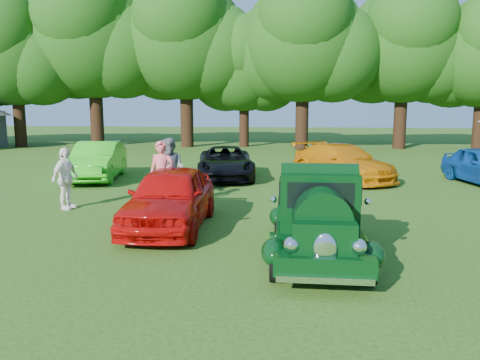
# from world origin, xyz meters

# --- Properties ---
(ground) EXTENTS (120.00, 120.00, 0.00)m
(ground) POSITION_xyz_m (0.00, 0.00, 0.00)
(ground) COLOR #214710
(ground) RESTS_ON ground
(hero_pickup) EXTENTS (1.99, 4.28, 1.67)m
(hero_pickup) POSITION_xyz_m (1.17, -0.48, 0.73)
(hero_pickup) COLOR black
(hero_pickup) RESTS_ON ground
(red_convertible) EXTENTS (1.85, 4.35, 1.47)m
(red_convertible) POSITION_xyz_m (-2.19, 1.35, 0.73)
(red_convertible) COLOR #B50907
(red_convertible) RESTS_ON ground
(back_car_lime) EXTENTS (2.43, 4.79, 1.51)m
(back_car_lime) POSITION_xyz_m (-6.97, 8.42, 0.75)
(back_car_lime) COLOR green
(back_car_lime) RESTS_ON ground
(back_car_black) EXTENTS (2.87, 4.95, 1.30)m
(back_car_black) POSITION_xyz_m (-1.95, 9.23, 0.65)
(back_car_black) COLOR black
(back_car_black) RESTS_ON ground
(back_car_orange) EXTENTS (4.35, 5.21, 1.43)m
(back_car_orange) POSITION_xyz_m (2.70, 9.28, 0.71)
(back_car_orange) COLOR #C96E07
(back_car_orange) RESTS_ON ground
(spectator_pink) EXTENTS (0.72, 0.49, 1.93)m
(spectator_pink) POSITION_xyz_m (-2.98, 3.47, 0.97)
(spectator_pink) COLOR #D6585E
(spectator_pink) RESTS_ON ground
(spectator_grey) EXTENTS (1.10, 0.96, 1.92)m
(spectator_grey) POSITION_xyz_m (-3.07, 4.82, 0.96)
(spectator_grey) COLOR slate
(spectator_grey) RESTS_ON ground
(spectator_white) EXTENTS (0.62, 1.09, 1.75)m
(spectator_white) POSITION_xyz_m (-5.65, 3.05, 0.87)
(spectator_white) COLOR white
(spectator_white) RESTS_ON ground
(tree_line) EXTENTS (62.89, 9.91, 12.28)m
(tree_line) POSITION_xyz_m (-0.34, 24.03, 6.91)
(tree_line) COLOR #321D10
(tree_line) RESTS_ON ground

